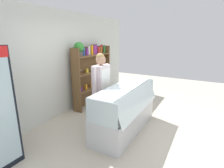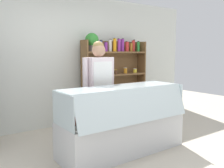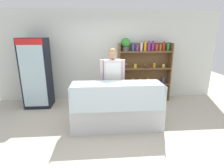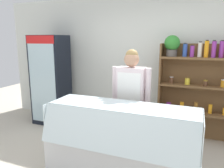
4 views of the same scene
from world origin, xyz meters
name	(u,v)px [view 4 (image 4 of 4)]	position (x,y,z in m)	size (l,w,h in m)	color
back_wall	(149,64)	(0.00, 2.04, 1.35)	(6.80, 0.10, 2.70)	silver
drinks_fridge	(51,80)	(-2.03, 1.49, 0.96)	(0.71, 0.57, 1.92)	black
shelving_unit	(200,81)	(1.00, 1.75, 1.10)	(1.58, 0.29, 1.91)	brown
deli_display_case	(121,156)	(0.07, 0.14, 0.31)	(1.96, 0.74, 1.01)	silver
shop_clerk	(131,95)	(0.02, 0.72, 1.01)	(0.60, 0.25, 1.70)	#383D51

